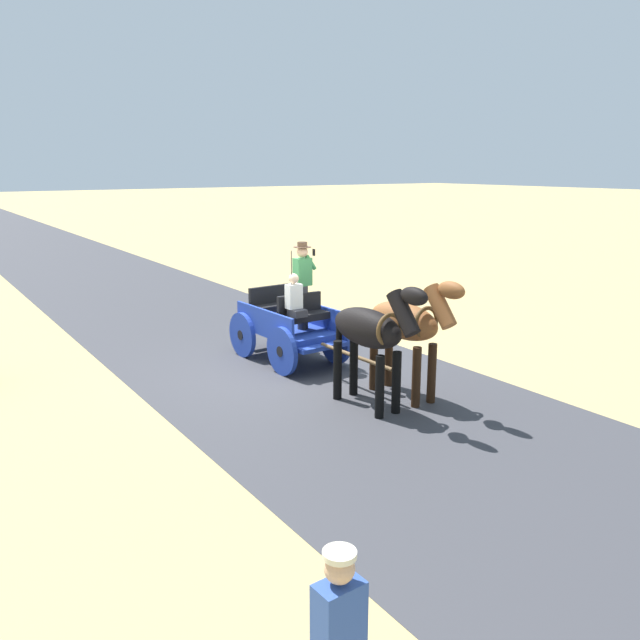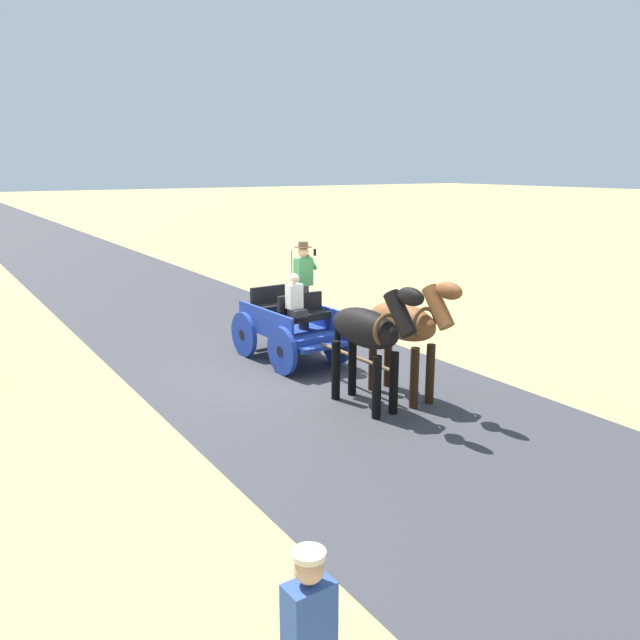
# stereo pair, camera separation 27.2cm
# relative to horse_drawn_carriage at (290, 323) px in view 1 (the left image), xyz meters

# --- Properties ---
(ground_plane) EXTENTS (200.00, 200.00, 0.00)m
(ground_plane) POSITION_rel_horse_drawn_carriage_xyz_m (0.35, 0.48, -0.82)
(ground_plane) COLOR tan
(road_surface) EXTENTS (5.99, 160.00, 0.01)m
(road_surface) POSITION_rel_horse_drawn_carriage_xyz_m (0.35, 0.48, -0.81)
(road_surface) COLOR #38383D
(road_surface) RESTS_ON ground
(horse_drawn_carriage) EXTENTS (1.51, 4.51, 2.50)m
(horse_drawn_carriage) POSITION_rel_horse_drawn_carriage_xyz_m (0.00, 0.00, 0.00)
(horse_drawn_carriage) COLOR #1E3899
(horse_drawn_carriage) RESTS_ON ground
(horse_near_side) EXTENTS (0.62, 2.13, 2.21)m
(horse_near_side) POSITION_rel_horse_drawn_carriage_xyz_m (-0.54, 3.01, 0.51)
(horse_near_side) COLOR brown
(horse_near_side) RESTS_ON ground
(horse_off_side) EXTENTS (0.64, 2.13, 2.21)m
(horse_off_side) POSITION_rel_horse_drawn_carriage_xyz_m (0.28, 3.04, 0.51)
(horse_off_side) COLOR black
(horse_off_side) RESTS_ON ground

